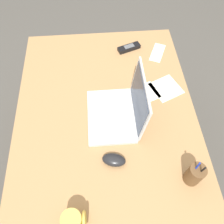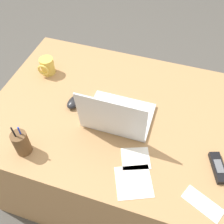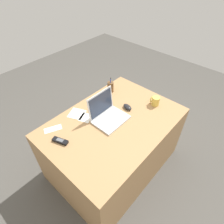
{
  "view_description": "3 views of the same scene",
  "coord_description": "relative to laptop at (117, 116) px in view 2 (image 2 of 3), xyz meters",
  "views": [
    {
      "loc": [
        0.6,
        -0.02,
        1.71
      ],
      "look_at": [
        0.0,
        0.03,
        0.76
      ],
      "focal_mm": 37.49,
      "sensor_mm": 36.0,
      "label": 1
    },
    {
      "loc": [
        -0.22,
        0.81,
        1.71
      ],
      "look_at": [
        0.03,
        0.04,
        0.74
      ],
      "focal_mm": 42.46,
      "sensor_mm": 36.0,
      "label": 2
    },
    {
      "loc": [
        -0.94,
        -0.82,
        1.96
      ],
      "look_at": [
        0.05,
        0.06,
        0.75
      ],
      "focal_mm": 30.27,
      "sensor_mm": 36.0,
      "label": 3
    }
  ],
  "objects": [
    {
      "name": "laptop",
      "position": [
        0.0,
        0.0,
        0.0
      ],
      "size": [
        0.31,
        0.26,
        0.25
      ],
      "color": "silver",
      "rests_on": "desk"
    },
    {
      "name": "paper_note_near_laptop",
      "position": [
        -0.14,
        0.16,
        -0.05
      ],
      "size": [
        0.15,
        0.15,
        0.0
      ],
      "primitive_type": "cube",
      "rotation": [
        0.0,
        0.0,
        0.37
      ],
      "color": "white",
      "rests_on": "desk"
    },
    {
      "name": "cordless_phone",
      "position": [
        -0.48,
        0.1,
        -0.04
      ],
      "size": [
        0.09,
        0.15,
        0.03
      ],
      "color": "black",
      "rests_on": "desk"
    },
    {
      "name": "computer_mouse",
      "position": [
        0.24,
        -0.05,
        -0.03
      ],
      "size": [
        0.08,
        0.12,
        0.04
      ],
      "primitive_type": "ellipsoid",
      "rotation": [
        0.0,
        0.0,
        -0.25
      ],
      "color": "black",
      "rests_on": "desk"
    },
    {
      "name": "coffee_mug_white",
      "position": [
        0.47,
        -0.22,
        -0.0
      ],
      "size": [
        0.08,
        0.09,
        0.09
      ],
      "color": "#E0BC4C",
      "rests_on": "desk"
    },
    {
      "name": "ground_plane",
      "position": [
        0.01,
        -0.07,
        -0.76
      ],
      "size": [
        6.0,
        6.0,
        0.0
      ],
      "primitive_type": "plane",
      "color": "#4C4944"
    },
    {
      "name": "pen_holder",
      "position": [
        0.34,
        0.27,
        0.01
      ],
      "size": [
        0.07,
        0.07,
        0.17
      ],
      "color": "brown",
      "rests_on": "desk"
    },
    {
      "name": "desk",
      "position": [
        0.01,
        -0.07,
        -0.4
      ],
      "size": [
        1.29,
        0.91,
        0.7
      ],
      "primitive_type": "cube",
      "color": "#A87C4F",
      "rests_on": "ground"
    },
    {
      "name": "paper_note_left",
      "position": [
        -0.43,
        0.27,
        -0.05
      ],
      "size": [
        0.17,
        0.12,
        0.0
      ],
      "primitive_type": "cube",
      "rotation": [
        0.0,
        0.0,
        -0.43
      ],
      "color": "white",
      "rests_on": "desk"
    },
    {
      "name": "paper_note_right",
      "position": [
        -0.16,
        0.27,
        -0.05
      ],
      "size": [
        0.19,
        0.19,
        0.0
      ],
      "primitive_type": "cube",
      "rotation": [
        0.0,
        0.0,
        0.41
      ],
      "color": "white",
      "rests_on": "desk"
    }
  ]
}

